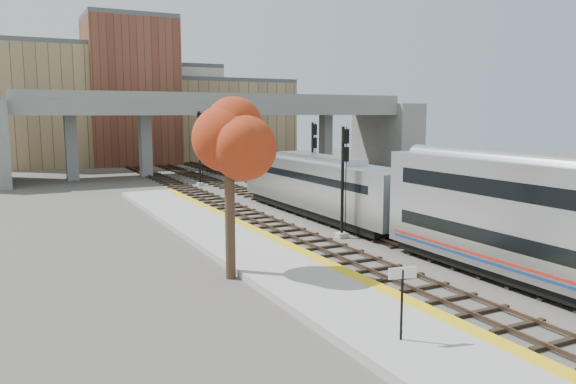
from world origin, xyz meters
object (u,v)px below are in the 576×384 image
car_c (369,174)px  car_a (350,181)px  signal_mast_mid (313,166)px  signal_mast_far (200,148)px  tree (229,136)px  car_b (357,176)px  locomotive (319,185)px  signal_mast_near (343,185)px

car_c → car_a: bearing=-119.5°
signal_mast_mid → car_a: (8.24, 7.40, -2.44)m
signal_mast_mid → signal_mast_far: 16.28m
tree → car_b: 36.69m
signal_mast_far → car_b: size_ratio=2.05×
signal_mast_far → car_b: (15.75, -4.55, -3.11)m
locomotive → car_c: size_ratio=4.88×
signal_mast_mid → car_a: 11.34m
signal_mast_mid → tree: tree is taller
locomotive → signal_mast_near: (-2.10, -6.44, 0.82)m
signal_mast_mid → car_b: 16.35m
locomotive → car_c: bearing=46.5°
locomotive → signal_mast_far: signal_mast_far is taller
locomotive → tree: size_ratio=2.27×
tree → car_b: (24.46, 26.76, -5.60)m
tree → locomotive: bearing=45.7°
car_c → car_b: bearing=-133.2°
signal_mast_far → car_c: 18.68m
car_a → car_b: car_a is taller
locomotive → car_a: bearing=49.2°
tree → car_a: (21.05, 22.97, -5.54)m
signal_mast_far → car_c: signal_mast_far is taller
tree → signal_mast_far: bearing=74.5°
signal_mast_far → car_b: bearing=-16.1°
signal_mast_far → car_c: (18.11, -3.33, -3.14)m
car_b → car_a: bearing=-143.2°
signal_mast_mid → car_c: 18.89m
signal_mast_far → car_a: (12.34, -8.34, -3.05)m
signal_mast_near → car_a: (12.34, 18.31, -2.40)m
locomotive → car_b: bearing=48.9°
car_b → signal_mast_mid: bearing=-147.4°
signal_mast_near → car_b: signal_mast_near is taller
locomotive → car_c: 23.33m
signal_mast_near → signal_mast_mid: 11.66m
signal_mast_near → car_a: 22.21m
signal_mast_mid → car_c: signal_mast_mid is taller
locomotive → signal_mast_far: 20.38m
car_b → car_c: car_b is taller
car_b → car_c: size_ratio=0.93×
signal_mast_near → car_a: signal_mast_near is taller
signal_mast_mid → tree: (-12.81, -15.57, 3.10)m
signal_mast_far → tree: bearing=-105.5°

